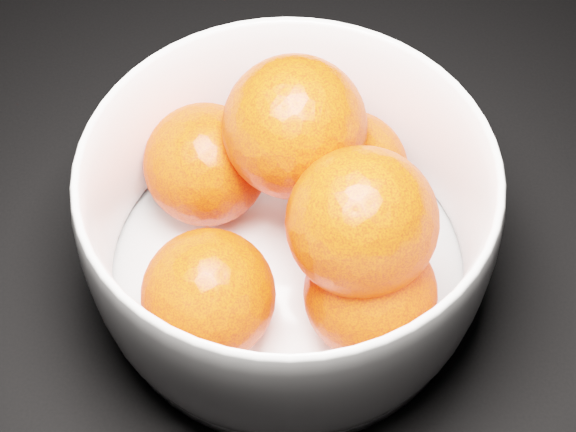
{
  "coord_description": "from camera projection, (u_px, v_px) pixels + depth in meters",
  "views": [
    {
      "loc": [
        0.25,
        -0.54,
        0.48
      ],
      "look_at": [
        0.25,
        -0.25,
        0.07
      ],
      "focal_mm": 50.0,
      "sensor_mm": 36.0,
      "label": 1
    }
  ],
  "objects": [
    {
      "name": "bowl",
      "position": [
        288.0,
        222.0,
        0.5
      ],
      "size": [
        0.26,
        0.26,
        0.12
      ],
      "rotation": [
        0.0,
        0.0,
        -0.17
      ],
      "color": "white",
      "rests_on": "ground"
    },
    {
      "name": "orange_pile",
      "position": [
        298.0,
        205.0,
        0.5
      ],
      "size": [
        0.19,
        0.18,
        0.13
      ],
      "color": "red",
      "rests_on": "bowl"
    }
  ]
}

